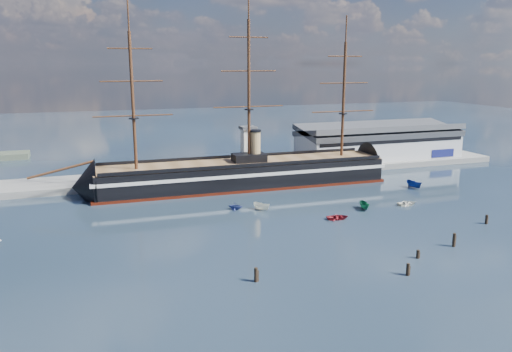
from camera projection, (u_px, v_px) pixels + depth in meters
name	position (u px, v px, depth m)	size (l,w,h in m)	color
ground	(275.00, 202.00, 137.09)	(600.00, 600.00, 0.00)	#162331
quay	(264.00, 173.00, 173.46)	(180.00, 18.00, 2.00)	slate
warehouse	(379.00, 142.00, 190.77)	(63.00, 21.00, 11.60)	#B7BABC
quay_tower	(248.00, 148.00, 166.31)	(5.00, 5.00, 15.00)	silver
warship	(238.00, 174.00, 153.13)	(113.02, 17.83, 53.94)	black
motorboat_a	(262.00, 210.00, 129.70)	(5.97, 2.19, 2.39)	white
motorboat_b	(338.00, 219.00, 122.04)	(3.43, 1.37, 1.60)	maroon
motorboat_c	(364.00, 209.00, 130.22)	(6.09, 2.23, 2.43)	#155E3D
motorboat_d	(235.00, 210.00, 130.12)	(6.22, 2.70, 2.28)	navy
motorboat_e	(407.00, 205.00, 134.15)	(3.41, 1.36, 1.59)	white
motorboat_f	(414.00, 188.00, 152.63)	(7.02, 2.57, 2.81)	navy
piling_near_left	(256.00, 282.00, 87.06)	(0.64, 0.64, 3.32)	black
piling_near_mid	(407.00, 275.00, 89.67)	(0.64, 0.64, 3.00)	black
piling_near_right	(453.00, 247.00, 103.83)	(0.64, 0.64, 3.61)	black
piling_far_right	(486.00, 224.00, 118.48)	(0.64, 0.64, 2.93)	black
piling_extra	(418.00, 258.00, 97.56)	(0.64, 0.64, 2.42)	black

